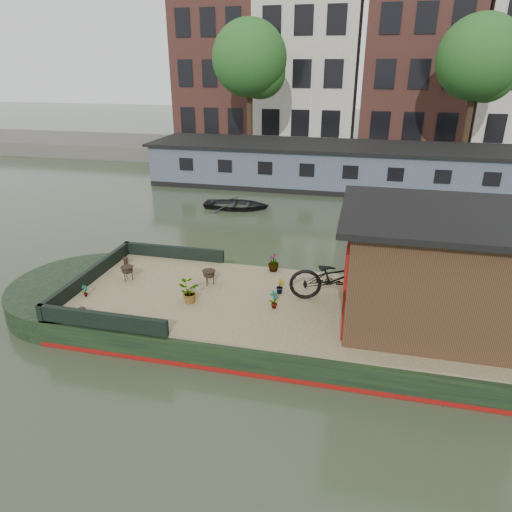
% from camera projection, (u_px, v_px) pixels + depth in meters
% --- Properties ---
extents(ground, '(120.00, 120.00, 0.00)m').
position_uv_depth(ground, '(324.00, 332.00, 10.59)').
color(ground, '#2F3823').
rests_on(ground, ground).
extents(houseboat_hull, '(14.01, 4.02, 0.60)m').
position_uv_depth(houseboat_hull, '(268.00, 315.00, 10.77)').
color(houseboat_hull, black).
rests_on(houseboat_hull, ground).
extents(houseboat_deck, '(11.80, 3.80, 0.05)m').
position_uv_depth(houseboat_deck, '(325.00, 309.00, 10.35)').
color(houseboat_deck, '#998C5E').
rests_on(houseboat_deck, houseboat_hull).
extents(bow_bulwark, '(3.00, 4.00, 0.35)m').
position_uv_depth(bow_bulwark, '(121.00, 278.00, 11.35)').
color(bow_bulwark, black).
rests_on(bow_bulwark, houseboat_deck).
extents(cabin, '(4.00, 3.50, 2.42)m').
position_uv_depth(cabin, '(435.00, 267.00, 9.40)').
color(cabin, black).
rests_on(cabin, houseboat_deck).
extents(bicycle, '(2.30, 1.10, 1.16)m').
position_uv_depth(bicycle, '(337.00, 277.00, 10.48)').
color(bicycle, black).
rests_on(bicycle, houseboat_deck).
extents(potted_plant_a, '(0.26, 0.28, 0.43)m').
position_uv_depth(potted_plant_a, '(274.00, 300.00, 10.23)').
color(potted_plant_a, brown).
rests_on(potted_plant_a, houseboat_deck).
extents(potted_plant_b, '(0.19, 0.22, 0.37)m').
position_uv_depth(potted_plant_b, '(280.00, 286.00, 10.93)').
color(potted_plant_b, brown).
rests_on(potted_plant_b, houseboat_deck).
extents(potted_plant_c, '(0.50, 0.44, 0.52)m').
position_uv_depth(potted_plant_c, '(188.00, 292.00, 10.47)').
color(potted_plant_c, '#A5352F').
rests_on(potted_plant_c, houseboat_deck).
extents(potted_plant_d, '(0.36, 0.36, 0.51)m').
position_uv_depth(potted_plant_d, '(274.00, 262.00, 12.09)').
color(potted_plant_d, brown).
rests_on(potted_plant_d, houseboat_deck).
extents(potted_plant_e, '(0.12, 0.17, 0.30)m').
position_uv_depth(potted_plant_e, '(85.00, 291.00, 10.78)').
color(potted_plant_e, '#A75831').
rests_on(potted_plant_e, houseboat_deck).
extents(brazier_front, '(0.41, 0.41, 0.38)m').
position_uv_depth(brazier_front, '(128.00, 273.00, 11.59)').
color(brazier_front, black).
rests_on(brazier_front, houseboat_deck).
extents(brazier_rear, '(0.44, 0.44, 0.38)m').
position_uv_depth(brazier_rear, '(209.00, 278.00, 11.36)').
color(brazier_rear, black).
rests_on(brazier_rear, houseboat_deck).
extents(bollard_port, '(0.16, 0.16, 0.19)m').
position_uv_depth(bollard_port, '(126.00, 261.00, 12.56)').
color(bollard_port, black).
rests_on(bollard_port, houseboat_deck).
extents(bollard_stbd, '(0.16, 0.16, 0.18)m').
position_uv_depth(bollard_stbd, '(82.00, 312.00, 9.98)').
color(bollard_stbd, black).
rests_on(bollard_stbd, houseboat_deck).
extents(dinghy, '(2.95, 2.19, 0.59)m').
position_uv_depth(dinghy, '(237.00, 202.00, 19.66)').
color(dinghy, black).
rests_on(dinghy, ground).
extents(far_houseboat, '(20.40, 4.40, 2.11)m').
position_uv_depth(far_houseboat, '(352.00, 168.00, 22.78)').
color(far_houseboat, '#485261').
rests_on(far_houseboat, ground).
extents(quay, '(60.00, 6.00, 0.90)m').
position_uv_depth(quay, '(355.00, 156.00, 28.82)').
color(quay, '#47443F').
rests_on(quay, ground).
extents(townhouse_row, '(27.25, 8.00, 16.50)m').
position_uv_depth(townhouse_row, '(370.00, 32.00, 32.19)').
color(townhouse_row, brown).
rests_on(townhouse_row, ground).
extents(tree_left, '(4.40, 4.40, 7.40)m').
position_uv_depth(tree_left, '(252.00, 62.00, 26.78)').
color(tree_left, '#332316').
rests_on(tree_left, quay).
extents(tree_right, '(4.40, 4.40, 7.40)m').
position_uv_depth(tree_right, '(481.00, 62.00, 24.13)').
color(tree_right, '#332316').
rests_on(tree_right, quay).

